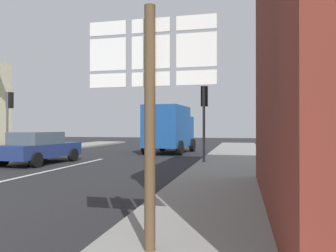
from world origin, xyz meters
The scene contains 8 objects.
ground_plane centered at (0.00, 10.00, 0.00)m, with size 80.00×80.00×0.00m, color #232326.
sidewalk_right centered at (6.89, 8.00, 0.07)m, with size 3.19×44.00×0.14m, color gray.
lane_centre_stripe centered at (0.00, 6.00, 0.01)m, with size 0.16×12.00×0.01m, color silver.
sedan_far centered at (-1.88, 9.25, 0.76)m, with size 2.21×4.32×1.47m.
delivery_truck centered at (2.63, 16.74, 1.65)m, with size 2.80×5.15×3.05m.
route_sign_post centered at (6.12, -0.21, 2.00)m, with size 1.66×0.14×3.20m.
traffic_light_near_left centered at (-5.60, 11.90, 2.72)m, with size 0.30×0.49×3.68m.
traffic_light_near_right centered at (5.60, 10.54, 2.62)m, with size 0.30×0.49×3.53m.
Camera 1 is at (7.24, -4.17, 1.67)m, focal length 35.02 mm.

